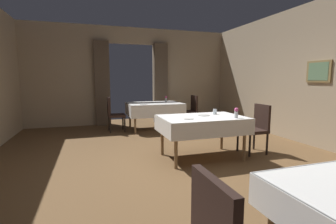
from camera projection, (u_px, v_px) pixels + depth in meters
ground at (176, 166)px, 4.01m from camera, size 10.08×10.08×0.00m
wall_right at (331, 74)px, 4.78m from camera, size 0.16×8.40×3.00m
wall_back at (132, 76)px, 7.75m from camera, size 6.40×0.27×3.00m
dining_table_mid at (202, 122)px, 4.33m from camera, size 1.49×0.99×0.75m
dining_table_far at (155, 106)px, 6.84m from camera, size 1.49×1.07×0.75m
chair_mid_right at (256, 126)px, 4.66m from camera, size 0.44×0.44×0.93m
chair_far_left at (113, 113)px, 6.56m from camera, size 0.44×0.44×0.93m
chair_far_right at (190, 109)px, 7.29m from camera, size 0.44×0.44×0.93m
flower_vase_mid at (236, 112)px, 4.14m from camera, size 0.07×0.07×0.18m
plate_mid_b at (188, 119)px, 4.05m from camera, size 0.18×0.18×0.01m
plate_mid_c at (204, 115)px, 4.44m from camera, size 0.22×0.22×0.01m
glass_mid_d at (215, 112)px, 4.58m from camera, size 0.07×0.07×0.10m
flower_vase_far at (166, 99)px, 7.21m from camera, size 0.07×0.07×0.17m
plate_far_b at (143, 104)px, 6.45m from camera, size 0.23×0.23×0.01m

